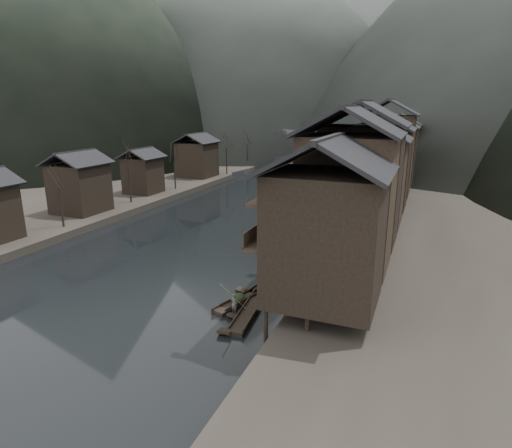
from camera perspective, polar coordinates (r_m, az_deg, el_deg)
The scene contains 13 objects.
water at distance 43.69m, azimuth -11.43°, elevation -5.00°, with size 300.00×300.00×0.00m, color black.
right_bank at distance 76.22m, azimuth 30.64°, elevation 2.69°, with size 40.00×200.00×1.80m, color #2D2823.
left_bank at distance 95.05m, azimuth -16.04°, elevation 6.28°, with size 40.00×200.00×1.20m, color #2D2823.
stilt_houses at distance 53.46m, azimuth 15.90°, elevation 8.57°, with size 9.00×67.60×16.10m.
left_houses at distance 69.99m, azimuth -16.83°, elevation 7.21°, with size 8.10×53.20×8.73m.
bare_trees at distance 71.01m, azimuth -12.62°, elevation 8.53°, with size 3.98×74.92×7.97m.
moored_sampans at distance 55.06m, azimuth 9.65°, elevation -0.33°, with size 3.41×56.92×0.47m.
midriver_boats at distance 91.86m, azimuth 7.77°, elevation 6.18°, with size 12.89×40.78×0.45m.
stone_bridge at distance 108.82m, azimuth 9.85°, elevation 10.18°, with size 40.00×6.00×9.00m.
hero_sampan at distance 34.19m, azimuth -2.49°, elevation -10.36°, with size 2.37×5.18×0.44m.
cargo_heap at distance 34.15m, azimuth -2.45°, elevation -9.32°, with size 1.13×1.48×0.68m, color black.
boatman at distance 32.14m, azimuth -2.95°, elevation -10.16°, with size 0.56×0.37×1.54m, color #545456.
bamboo_pole at distance 31.08m, azimuth -2.68°, elevation -6.17°, with size 0.06×0.06×4.38m, color #8C7A51.
Camera 1 is at (22.98, -33.89, 15.23)m, focal length 30.00 mm.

